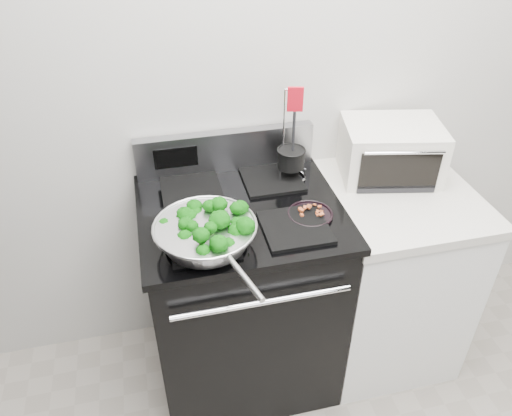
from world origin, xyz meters
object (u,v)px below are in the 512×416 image
object	(u,v)px
skillet	(206,233)
bacon_plate	(310,212)
toaster_oven	(390,150)
gas_range	(242,293)
utensil_holder	(291,163)

from	to	relation	value
skillet	bacon_plate	world-z (taller)	skillet
toaster_oven	gas_range	bearing A→B (deg)	-156.13
skillet	utensil_holder	size ratio (longest dim) A/B	1.37
bacon_plate	utensil_holder	xyz separation A→B (m)	(0.00, 0.28, 0.06)
skillet	gas_range	bearing A→B (deg)	33.90
toaster_oven	skillet	bearing A→B (deg)	-146.46
toaster_oven	bacon_plate	bearing A→B (deg)	-137.97
gas_range	toaster_oven	world-z (taller)	toaster_oven
gas_range	toaster_oven	bearing A→B (deg)	12.14
gas_range	skillet	bearing A→B (deg)	-130.02
skillet	bacon_plate	size ratio (longest dim) A/B	3.24
gas_range	utensil_holder	bearing A→B (deg)	33.57
gas_range	skillet	distance (m)	0.58
utensil_holder	toaster_oven	bearing A→B (deg)	11.92
skillet	toaster_oven	xyz separation A→B (m)	(0.85, 0.34, 0.03)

